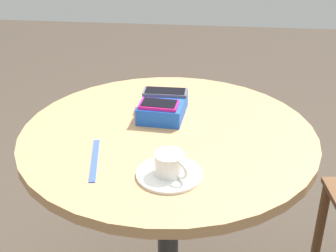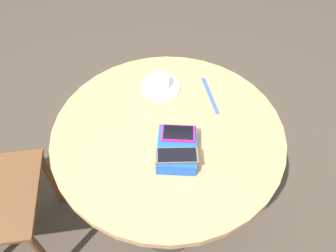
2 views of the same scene
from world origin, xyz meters
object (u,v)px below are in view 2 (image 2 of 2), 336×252
(phone_box, at_px, (177,149))
(phone_gray, at_px, (177,156))
(round_table, at_px, (168,151))
(lanyard_strap, at_px, (210,95))
(saucer, at_px, (160,87))
(coffee_cup, at_px, (160,81))
(phone_magenta, at_px, (178,133))

(phone_box, bearing_deg, phone_gray, 177.11)
(round_table, distance_m, lanyard_strap, 0.29)
(phone_box, distance_m, lanyard_strap, 0.33)
(saucer, height_order, coffee_cup, coffee_cup)
(round_table, height_order, phone_magenta, phone_magenta)
(saucer, bearing_deg, phone_magenta, -168.18)
(saucer, relative_size, lanyard_strap, 0.79)
(phone_gray, bearing_deg, phone_magenta, -4.85)
(phone_box, bearing_deg, lanyard_strap, -27.20)
(saucer, bearing_deg, coffee_cup, 46.59)
(phone_box, distance_m, saucer, 0.35)
(phone_box, height_order, phone_magenta, phone_magenta)
(phone_gray, relative_size, saucer, 0.84)
(round_table, distance_m, saucer, 0.27)
(round_table, bearing_deg, phone_magenta, -152.46)
(phone_box, bearing_deg, saucer, 9.33)
(round_table, bearing_deg, phone_gray, -170.76)
(round_table, bearing_deg, phone_box, -165.67)
(lanyard_strap, bearing_deg, round_table, 135.00)
(phone_gray, bearing_deg, phone_box, -2.89)
(phone_box, relative_size, saucer, 1.13)
(round_table, height_order, lanyard_strap, lanyard_strap)
(round_table, xyz_separation_m, lanyard_strap, (0.18, -0.18, 0.14))
(round_table, bearing_deg, lanyard_strap, -45.00)
(round_table, distance_m, phone_box, 0.20)
(coffee_cup, bearing_deg, saucer, -133.41)
(phone_magenta, bearing_deg, round_table, 27.54)
(coffee_cup, bearing_deg, round_table, -172.76)
(phone_gray, relative_size, coffee_cup, 1.58)
(phone_magenta, relative_size, saucer, 0.72)
(phone_gray, xyz_separation_m, coffee_cup, (0.39, 0.06, -0.02))
(phone_magenta, relative_size, lanyard_strap, 0.57)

